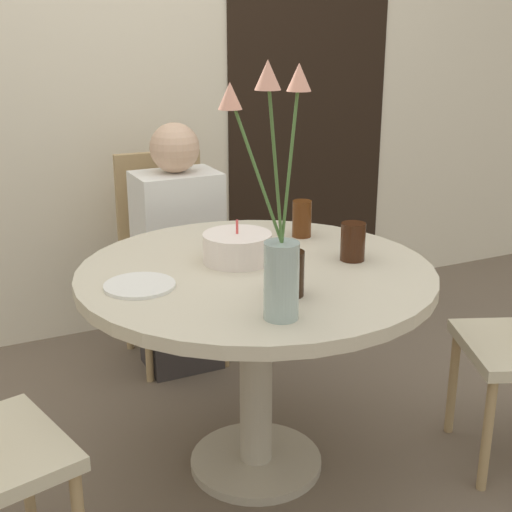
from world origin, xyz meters
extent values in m
plane|color=#6B5B4C|center=(0.00, 0.00, 0.00)|extent=(16.00, 16.00, 0.00)
cube|color=beige|center=(0.00, 1.37, 1.30)|extent=(8.00, 0.05, 2.60)
cube|color=black|center=(0.95, 1.33, 1.02)|extent=(0.90, 0.01, 2.05)
cylinder|color=beige|center=(0.00, 0.00, 0.69)|extent=(1.11, 1.11, 0.04)
cylinder|color=#B7AD99|center=(0.00, 0.00, 0.35)|extent=(0.11, 0.11, 0.64)
cylinder|color=#B7AD99|center=(0.00, 0.00, 0.01)|extent=(0.44, 0.44, 0.03)
cube|color=beige|center=(0.03, 0.89, 0.42)|extent=(0.42, 0.42, 0.04)
cube|color=tan|center=(0.04, 1.07, 0.67)|extent=(0.38, 0.05, 0.46)
cylinder|color=tan|center=(-0.14, 0.73, 0.20)|extent=(0.03, 0.03, 0.40)
cylinder|color=tan|center=(0.20, 0.71, 0.20)|extent=(0.03, 0.03, 0.40)
cylinder|color=tan|center=(-0.13, 1.07, 0.20)|extent=(0.03, 0.03, 0.40)
cylinder|color=tan|center=(0.21, 1.05, 0.20)|extent=(0.03, 0.03, 0.40)
cylinder|color=tan|center=(-0.74, -0.01, 0.20)|extent=(0.03, 0.03, 0.40)
cylinder|color=tan|center=(0.73, -0.12, 0.20)|extent=(0.03, 0.03, 0.40)
cylinder|color=tan|center=(0.60, -0.43, 0.20)|extent=(0.03, 0.03, 0.40)
cylinder|color=white|center=(-0.02, 0.09, 0.76)|extent=(0.22, 0.22, 0.09)
cylinder|color=#E54C4C|center=(-0.02, 0.09, 0.83)|extent=(0.01, 0.01, 0.04)
cylinder|color=#9EB2AD|center=(-0.11, -0.37, 0.82)|extent=(0.09, 0.09, 0.20)
cylinder|color=#4C7538|center=(-0.15, -0.41, 1.12)|extent=(0.08, 0.07, 0.42)
cone|color=#E0997F|center=(-0.18, -0.44, 1.33)|extent=(0.06, 0.06, 0.07)
cylinder|color=#4C7538|center=(-0.16, -0.34, 1.10)|extent=(0.11, 0.08, 0.36)
cone|color=#E0997F|center=(-0.21, -0.30, 1.28)|extent=(0.06, 0.06, 0.06)
cylinder|color=#4C7538|center=(-0.09, -0.37, 1.12)|extent=(0.05, 0.01, 0.40)
cone|color=#E0997F|center=(-0.07, -0.37, 1.32)|extent=(0.06, 0.06, 0.07)
cylinder|color=white|center=(-0.37, 0.00, 0.72)|extent=(0.21, 0.21, 0.01)
cylinder|color=#51280F|center=(0.29, 0.23, 0.78)|extent=(0.07, 0.07, 0.13)
cylinder|color=black|center=(-0.01, -0.24, 0.78)|extent=(0.08, 0.08, 0.13)
cylinder|color=#33190C|center=(0.31, -0.06, 0.77)|extent=(0.08, 0.08, 0.12)
cube|color=#383333|center=(0.03, 0.81, 0.22)|extent=(0.31, 0.24, 0.44)
cube|color=white|center=(0.03, 0.81, 0.65)|extent=(0.34, 0.24, 0.42)
sphere|color=#D1A889|center=(0.03, 0.81, 0.96)|extent=(0.20, 0.20, 0.20)
camera|label=1|loc=(-0.90, -1.87, 1.45)|focal=50.00mm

